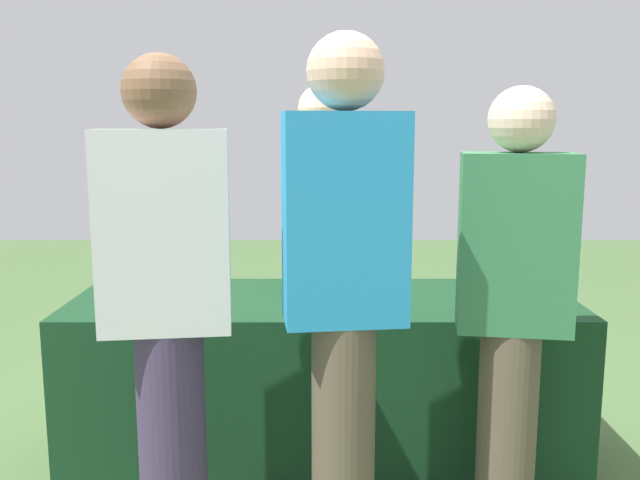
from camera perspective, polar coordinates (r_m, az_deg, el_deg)
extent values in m
plane|color=#476638|center=(3.18, 0.00, -18.13)|extent=(12.00, 12.00, 0.00)
cube|color=#14381E|center=(3.02, 0.00, -11.79)|extent=(2.12, 0.74, 0.75)
cylinder|color=black|center=(3.05, -11.69, -2.24)|extent=(0.08, 0.08, 0.22)
cylinder|color=black|center=(3.03, -11.79, 0.56)|extent=(0.03, 0.03, 0.08)
cylinder|color=black|center=(3.02, -11.82, 1.46)|extent=(0.03, 0.03, 0.02)
cylinder|color=silver|center=(3.06, -11.69, -2.44)|extent=(0.08, 0.08, 0.08)
cylinder|color=black|center=(2.98, -2.53, -2.24)|extent=(0.07, 0.07, 0.23)
cylinder|color=black|center=(2.95, -2.55, 0.63)|extent=(0.03, 0.03, 0.07)
cylinder|color=black|center=(2.94, -2.56, 1.47)|extent=(0.03, 0.03, 0.02)
cylinder|color=silver|center=(2.98, -2.53, -2.46)|extent=(0.07, 0.07, 0.08)
cylinder|color=black|center=(3.10, 13.32, -2.11)|extent=(0.07, 0.07, 0.22)
cylinder|color=black|center=(3.07, 13.43, 0.72)|extent=(0.03, 0.03, 0.09)
cylinder|color=gold|center=(3.06, 13.47, 1.67)|extent=(0.03, 0.03, 0.02)
cylinder|color=silver|center=(3.10, 13.32, -2.32)|extent=(0.07, 0.07, 0.08)
cylinder|color=black|center=(3.18, 14.62, -1.93)|extent=(0.07, 0.07, 0.22)
cylinder|color=black|center=(3.15, 14.74, 0.82)|extent=(0.03, 0.03, 0.09)
cylinder|color=gold|center=(3.14, 14.78, 1.77)|extent=(0.03, 0.03, 0.02)
cylinder|color=silver|center=(3.18, 14.61, -2.12)|extent=(0.07, 0.07, 0.08)
cylinder|color=silver|center=(2.88, -11.92, -5.15)|extent=(0.07, 0.07, 0.00)
cylinder|color=silver|center=(2.88, -11.95, -4.47)|extent=(0.01, 0.01, 0.07)
sphere|color=silver|center=(2.86, -11.99, -3.18)|extent=(0.07, 0.07, 0.07)
cylinder|color=silver|center=(2.85, 0.13, -5.14)|extent=(0.06, 0.06, 0.00)
cylinder|color=silver|center=(2.84, 0.13, -4.47)|extent=(0.01, 0.01, 0.06)
sphere|color=silver|center=(2.82, 0.13, -3.18)|extent=(0.07, 0.07, 0.07)
sphere|color=#590C19|center=(2.83, 0.13, -3.44)|extent=(0.04, 0.04, 0.04)
cylinder|color=silver|center=(2.85, 13.28, -5.37)|extent=(0.06, 0.06, 0.00)
cylinder|color=silver|center=(2.84, 13.31, -4.73)|extent=(0.01, 0.01, 0.06)
sphere|color=silver|center=(2.83, 13.35, -3.51)|extent=(0.07, 0.07, 0.07)
cylinder|color=black|center=(3.53, -0.17, -7.97)|extent=(0.20, 0.20, 0.83)
cube|color=yellow|center=(3.39, -0.18, 3.82)|extent=(0.38, 0.23, 0.62)
sphere|color=beige|center=(3.37, -0.18, 11.00)|extent=(0.22, 0.22, 0.22)
cylinder|color=#3F3351|center=(2.40, -12.47, -16.87)|extent=(0.22, 0.22, 0.84)
cube|color=silver|center=(2.18, -13.16, 0.73)|extent=(0.43, 0.27, 0.63)
sphere|color=brown|center=(2.15, -13.60, 12.05)|extent=(0.23, 0.23, 0.23)
cylinder|color=brown|center=(2.32, 1.71, -17.15)|extent=(0.21, 0.21, 0.87)
cube|color=#268CCC|center=(2.09, 1.82, 1.77)|extent=(0.40, 0.25, 0.65)
sphere|color=#D8AD8C|center=(2.08, 1.88, 13.96)|extent=(0.24, 0.24, 0.24)
cylinder|color=brown|center=(2.56, 15.08, -15.73)|extent=(0.20, 0.20, 0.79)
cube|color=#337247|center=(2.35, 15.81, -0.21)|extent=(0.40, 0.26, 0.60)
sphere|color=beige|center=(2.32, 16.26, 9.69)|extent=(0.22, 0.22, 0.22)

